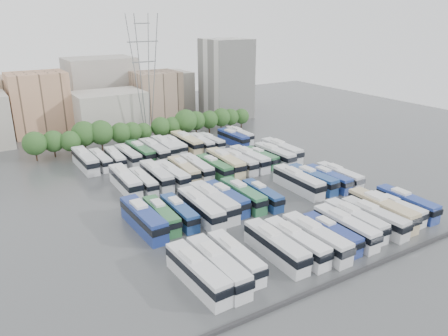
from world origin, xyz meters
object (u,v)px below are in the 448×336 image
apartment_tower (226,79)px  bus_r3_s2 (115,158)px  bus_r1_s3 (201,208)px  bus_r1_s4 (214,202)px  bus_r0_s13 (407,203)px  bus_r2_s8 (225,162)px  bus_r3_s3 (128,155)px  bus_r3_s1 (101,160)px  bus_r3_s7 (175,145)px  bus_r0_s1 (218,266)px  bus_r3_s0 (85,160)px  bus_r0_s12 (396,208)px  bus_r3_s8 (187,142)px  bus_r0_s2 (236,257)px  bus_r2_s3 (156,175)px  bus_r2_s11 (261,157)px  bus_r0_s6 (316,238)px  bus_r2_s12 (274,155)px  bus_r0_s7 (331,233)px  bus_r3_s10 (211,141)px  bus_r3_s4 (140,152)px  bus_r1_s6 (243,195)px  bus_r3_s5 (154,151)px  bus_r3_s12 (233,138)px  bus_r3_s9 (201,143)px  electricity_pylon (145,71)px  bus_r2_s6 (197,167)px  bus_r0_s9 (355,220)px  bus_r0_s11 (382,210)px  bus_r2_s10 (249,158)px  bus_r2_s5 (184,170)px  bus_r1_s10 (298,181)px  bus_r2_s7 (214,167)px  bus_r2_s4 (172,175)px  bus_r0_s0 (198,272)px  bus_r1_s5 (226,198)px  bus_r1_s7 (262,195)px  bus_r2_s9 (238,162)px  bus_r0_s4 (276,246)px  bus_r1_s2 (179,212)px  bus_r2_s1 (125,180)px  bus_r1_s1 (161,215)px  bus_r2_s13 (281,150)px  bus_r0_s5 (296,242)px  bus_r2_s2 (143,181)px  bus_r1_s11 (312,179)px  bus_r0_s8 (345,227)px  bus_r0_s10 (374,218)px

apartment_tower → bus_r3_s2: apartment_tower is taller
bus_r1_s3 → bus_r1_s4: bearing=19.5°
bus_r0_s13 → bus_r3_s2: (-36.14, 53.27, -0.15)m
bus_r2_s8 → bus_r3_s3: (-16.67, 17.47, -0.31)m
bus_r3_s1 → bus_r3_s7: 19.65m
bus_r0_s1 → bus_r3_s0: bus_r3_s0 is taller
bus_r0_s12 → bus_r3_s8: size_ratio=0.83×
bus_r0_s2 → bus_r1_s4: bus_r1_s4 is taller
bus_r2_s3 → bus_r2_s11: (26.29, -1.10, -0.28)m
bus_r0_s6 → bus_r2_s12: bearing=60.7°
bus_r0_s7 → bus_r3_s10: size_ratio=1.03×
bus_r2_s11 → bus_r3_s4: size_ratio=0.88×
bus_r1_s6 → bus_r3_s5: (-3.30, 34.12, 0.13)m
bus_r3_s12 → bus_r3_s9: bearing=174.3°
electricity_pylon → bus_r2_s6: electricity_pylon is taller
bus_r0_s9 → bus_r0_s11: 6.71m
bus_r1_s6 → bus_r2_s10: 21.43m
bus_r2_s5 → bus_r3_s3: 17.77m
bus_r1_s10 → bus_r2_s7: (-9.84, 16.74, -0.20)m
bus_r0_s12 → bus_r2_s4: 44.41m
bus_r2_s8 → bus_r3_s4: bearing=129.0°
bus_r2_s7 → bus_r3_s9: size_ratio=1.04×
bus_r3_s9 → bus_r0_s9: bearing=-88.0°
bus_r0_s0 → bus_r1_s5: 24.88m
bus_r0_s11 → bus_r2_s12: size_ratio=1.06×
bus_r1_s7 → bus_r2_s9: 19.18m
bus_r0_s4 → bus_r2_s11: bus_r0_s4 is taller
bus_r0_s4 → bus_r0_s9: 16.48m
bus_r0_s4 → bus_r0_s11: (23.18, 0.04, 0.10)m
bus_r2_s3 → bus_r3_s9: 26.09m
electricity_pylon → bus_r3_s5: electricity_pylon is taller
bus_r0_s2 → bus_r2_s12: bus_r2_s12 is taller
bus_r1_s4 → bus_r2_s9: bearing=45.3°
bus_r2_s9 → bus_r1_s10: bearing=-79.9°
bus_r0_s1 → bus_r2_s10: (29.74, 35.34, -0.03)m
bus_r1_s2 → bus_r2_s1: bus_r2_s1 is taller
bus_r0_s2 → bus_r2_s12: 47.18m
bus_r0_s4 → bus_r1_s2: bearing=111.4°
bus_r1_s1 → bus_r3_s7: (19.67, 35.95, -0.06)m
bus_r3_s4 → bus_r2_s13: bearing=-32.2°
bus_r0_s6 → bus_r3_s9: bus_r0_s6 is taller
bus_r0_s5 → bus_r1_s4: (-3.24, 18.83, 0.17)m
bus_r2_s8 → bus_r3_s0: size_ratio=1.03×
bus_r2_s2 → electricity_pylon: bearing=67.5°
bus_r1_s11 → bus_r2_s2: size_ratio=1.12×
bus_r0_s8 → bus_r0_s10: bus_r0_s8 is taller
bus_r0_s7 → bus_r0_s0: bearing=177.6°
bus_r0_s5 → bus_r0_s0: bearing=177.2°
bus_r0_s8 → bus_r3_s10: 54.55m
bus_r2_s5 → bus_r0_s7: bearing=-77.0°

